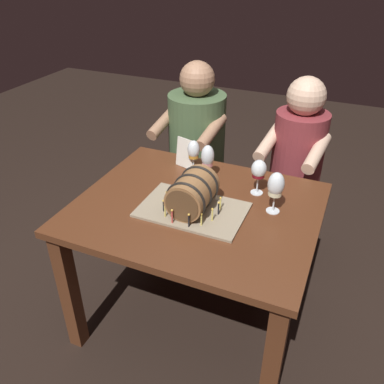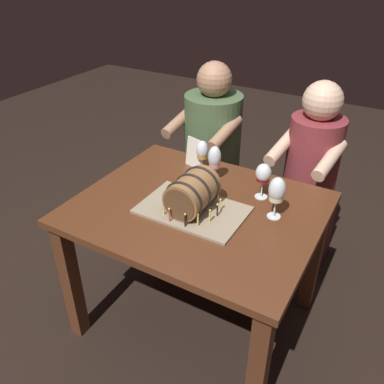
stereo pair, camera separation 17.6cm
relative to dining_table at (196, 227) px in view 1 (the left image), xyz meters
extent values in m
plane|color=black|center=(0.00, 0.00, -0.62)|extent=(8.00, 8.00, 0.00)
cube|color=#562D19|center=(0.00, 0.00, 0.10)|extent=(1.10, 0.91, 0.03)
cube|color=#562D19|center=(-0.49, -0.39, -0.26)|extent=(0.07, 0.07, 0.70)
cube|color=#562D19|center=(0.49, -0.39, -0.26)|extent=(0.07, 0.07, 0.70)
cube|color=#562D19|center=(-0.49, 0.39, -0.26)|extent=(0.07, 0.07, 0.70)
cube|color=#562D19|center=(0.49, 0.39, -0.26)|extent=(0.07, 0.07, 0.70)
cube|color=gray|center=(0.00, -0.05, 0.13)|extent=(0.47, 0.31, 0.01)
cylinder|color=olive|center=(0.00, -0.05, 0.22)|extent=(0.17, 0.23, 0.17)
cylinder|color=brown|center=(0.00, -0.16, 0.22)|extent=(0.15, 0.00, 0.15)
cylinder|color=brown|center=(0.00, 0.07, 0.22)|extent=(0.15, 0.00, 0.15)
torus|color=black|center=(0.00, -0.13, 0.22)|extent=(0.19, 0.01, 0.19)
torus|color=black|center=(0.00, -0.05, 0.22)|extent=(0.19, 0.01, 0.19)
torus|color=black|center=(0.00, 0.03, 0.22)|extent=(0.19, 0.01, 0.19)
cylinder|color=black|center=(0.12, -0.04, 0.16)|extent=(0.01, 0.01, 0.05)
sphere|color=#F9C64C|center=(0.12, -0.04, 0.19)|extent=(0.01, 0.01, 0.01)
cylinder|color=#EAD666|center=(0.12, 0.00, 0.16)|extent=(0.01, 0.01, 0.05)
sphere|color=#F9C64C|center=(0.12, 0.00, 0.19)|extent=(0.01, 0.01, 0.01)
cylinder|color=silver|center=(0.07, 0.06, 0.16)|extent=(0.01, 0.01, 0.05)
sphere|color=#F9C64C|center=(0.07, 0.06, 0.19)|extent=(0.01, 0.01, 0.01)
cylinder|color=#EAD666|center=(0.03, 0.09, 0.16)|extent=(0.01, 0.01, 0.06)
sphere|color=#F9C64C|center=(0.03, 0.09, 0.20)|extent=(0.01, 0.01, 0.01)
cylinder|color=#EAD666|center=(-0.03, 0.09, 0.16)|extent=(0.01, 0.01, 0.05)
sphere|color=#F9C64C|center=(-0.03, 0.09, 0.19)|extent=(0.01, 0.01, 0.01)
cylinder|color=black|center=(-0.08, 0.06, 0.16)|extent=(0.01, 0.01, 0.06)
sphere|color=#F9C64C|center=(-0.08, 0.06, 0.20)|extent=(0.01, 0.01, 0.01)
cylinder|color=#EAD666|center=(-0.12, 0.01, 0.16)|extent=(0.01, 0.01, 0.05)
sphere|color=#F9C64C|center=(-0.12, 0.01, 0.19)|extent=(0.01, 0.01, 0.01)
cylinder|color=silver|center=(-0.13, -0.05, 0.16)|extent=(0.01, 0.01, 0.05)
sphere|color=#F9C64C|center=(-0.13, -0.05, 0.19)|extent=(0.01, 0.01, 0.01)
cylinder|color=black|center=(-0.11, -0.12, 0.16)|extent=(0.01, 0.01, 0.05)
sphere|color=#F9C64C|center=(-0.11, -0.12, 0.19)|extent=(0.01, 0.01, 0.01)
cylinder|color=#EAD666|center=(-0.09, -0.15, 0.16)|extent=(0.01, 0.01, 0.06)
sphere|color=#F9C64C|center=(-0.09, -0.15, 0.20)|extent=(0.01, 0.01, 0.01)
cylinder|color=#D64C47|center=(-0.04, -0.18, 0.16)|extent=(0.01, 0.01, 0.06)
sphere|color=#F9C64C|center=(-0.04, -0.18, 0.20)|extent=(0.01, 0.01, 0.01)
cylinder|color=black|center=(0.04, -0.18, 0.16)|extent=(0.01, 0.01, 0.06)
sphere|color=#F9C64C|center=(0.04, -0.18, 0.19)|extent=(0.01, 0.01, 0.01)
cylinder|color=#EAD666|center=(0.08, -0.15, 0.16)|extent=(0.01, 0.01, 0.05)
sphere|color=#F9C64C|center=(0.08, -0.15, 0.19)|extent=(0.01, 0.01, 0.01)
cylinder|color=#EAD666|center=(0.11, -0.10, 0.16)|extent=(0.01, 0.01, 0.05)
sphere|color=#F9C64C|center=(0.11, -0.10, 0.19)|extent=(0.01, 0.01, 0.01)
cylinder|color=white|center=(0.33, 0.09, 0.12)|extent=(0.06, 0.06, 0.00)
cylinder|color=white|center=(0.33, 0.09, 0.17)|extent=(0.01, 0.01, 0.08)
ellipsoid|color=white|center=(0.33, 0.09, 0.26)|extent=(0.07, 0.07, 0.11)
cylinder|color=beige|center=(0.33, 0.09, 0.23)|extent=(0.06, 0.06, 0.04)
cylinder|color=white|center=(-0.15, 0.31, 0.12)|extent=(0.07, 0.07, 0.00)
cylinder|color=white|center=(-0.15, 0.31, 0.16)|extent=(0.01, 0.01, 0.07)
ellipsoid|color=white|center=(-0.15, 0.31, 0.24)|extent=(0.06, 0.06, 0.10)
cylinder|color=#C6842D|center=(-0.15, 0.31, 0.21)|extent=(0.05, 0.05, 0.04)
cylinder|color=white|center=(0.22, 0.22, 0.12)|extent=(0.06, 0.06, 0.00)
cylinder|color=white|center=(0.22, 0.22, 0.17)|extent=(0.01, 0.01, 0.08)
ellipsoid|color=white|center=(0.22, 0.22, 0.25)|extent=(0.07, 0.07, 0.09)
cylinder|color=maroon|center=(0.22, 0.22, 0.23)|extent=(0.06, 0.06, 0.03)
cylinder|color=white|center=(-0.05, 0.26, 0.12)|extent=(0.06, 0.06, 0.00)
cylinder|color=white|center=(-0.05, 0.26, 0.16)|extent=(0.01, 0.01, 0.07)
ellipsoid|color=white|center=(-0.05, 0.26, 0.25)|extent=(0.07, 0.07, 0.12)
cylinder|color=pink|center=(-0.05, 0.26, 0.21)|extent=(0.05, 0.05, 0.04)
cube|color=silver|center=(-0.21, 0.33, 0.20)|extent=(0.11, 0.06, 0.16)
cube|color=#2A3A24|center=(-0.32, 0.77, -0.39)|extent=(0.34, 0.32, 0.45)
cylinder|color=#47603D|center=(-0.32, 0.77, 0.10)|extent=(0.38, 0.38, 0.54)
sphere|color=#A87A5B|center=(-0.32, 0.77, 0.47)|extent=(0.21, 0.21, 0.21)
cylinder|color=#A87A5B|center=(-0.17, 0.62, 0.22)|extent=(0.09, 0.31, 0.14)
cylinder|color=#A87A5B|center=(-0.49, 0.65, 0.22)|extent=(0.09, 0.31, 0.14)
cube|color=#4C1B1E|center=(0.32, 0.77, -0.39)|extent=(0.34, 0.32, 0.45)
cylinder|color=maroon|center=(0.32, 0.77, 0.09)|extent=(0.34, 0.34, 0.52)
sphere|color=beige|center=(0.32, 0.77, 0.45)|extent=(0.21, 0.21, 0.21)
cylinder|color=beige|center=(0.44, 0.62, 0.20)|extent=(0.11, 0.31, 0.14)
cylinder|color=beige|center=(0.17, 0.65, 0.20)|extent=(0.11, 0.31, 0.14)
camera|label=1|loc=(0.59, -1.43, 1.16)|focal=37.74mm
camera|label=2|loc=(0.75, -1.36, 1.16)|focal=37.74mm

